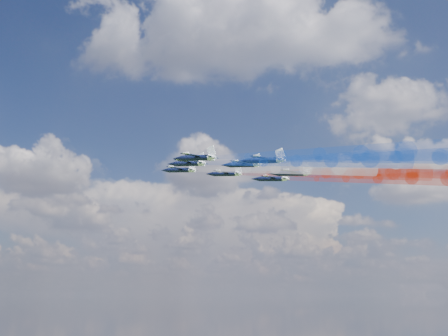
# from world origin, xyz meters

# --- Properties ---
(jet_lead) EXTENTS (15.99, 14.65, 5.38)m
(jet_lead) POSITION_xyz_m (-29.45, -18.53, 153.00)
(jet_lead) COLOR black
(trail_lead) EXTENTS (47.30, 24.08, 10.41)m
(trail_lead) POSITION_xyz_m (-1.75, -30.67, 149.32)
(trail_lead) COLOR white
(jet_inner_left) EXTENTS (15.99, 14.65, 5.38)m
(jet_inner_left) POSITION_xyz_m (-23.86, -31.03, 151.52)
(jet_inner_left) COLOR black
(trail_inner_left) EXTENTS (47.30, 24.08, 10.41)m
(trail_inner_left) POSITION_xyz_m (3.83, -43.18, 147.84)
(trail_inner_left) COLOR blue
(jet_inner_right) EXTENTS (15.99, 14.65, 5.38)m
(jet_inner_right) POSITION_xyz_m (-17.24, -14.72, 152.28)
(jet_inner_right) COLOR black
(trail_inner_right) EXTENTS (47.30, 24.08, 10.41)m
(trail_inner_right) POSITION_xyz_m (10.46, -26.87, 148.60)
(trail_inner_right) COLOR red
(jet_outer_left) EXTENTS (15.99, 14.65, 5.38)m
(jet_outer_left) POSITION_xyz_m (-18.73, -43.62, 149.52)
(jet_outer_left) COLOR black
(trail_outer_left) EXTENTS (47.30, 24.08, 10.41)m
(trail_outer_left) POSITION_xyz_m (8.97, -55.77, 145.84)
(trail_outer_left) COLOR blue
(jet_center_third) EXTENTS (15.99, 14.65, 5.38)m
(jet_center_third) POSITION_xyz_m (-10.32, -27.89, 151.38)
(jet_center_third) COLOR black
(trail_center_third) EXTENTS (47.30, 24.08, 10.41)m
(trail_center_third) POSITION_xyz_m (17.37, -40.04, 147.70)
(trail_center_third) COLOR white
(jet_outer_right) EXTENTS (15.99, 14.65, 5.38)m
(jet_outer_right) POSITION_xyz_m (-4.62, -11.03, 151.12)
(jet_outer_right) COLOR black
(trail_outer_right) EXTENTS (47.30, 24.08, 10.41)m
(trail_outer_right) POSITION_xyz_m (23.08, -23.17, 147.43)
(trail_outer_right) COLOR red
(jet_rear_left) EXTENTS (15.99, 14.65, 5.38)m
(jet_rear_left) POSITION_xyz_m (-3.79, -38.88, 149.43)
(jet_rear_left) COLOR black
(trail_rear_left) EXTENTS (47.30, 24.08, 10.41)m
(trail_rear_left) POSITION_xyz_m (23.90, -51.03, 145.75)
(trail_rear_left) COLOR blue
(jet_rear_right) EXTENTS (15.99, 14.65, 5.38)m
(jet_rear_right) POSITION_xyz_m (1.74, -23.84, 149.54)
(jet_rear_right) COLOR black
(trail_rear_right) EXTENTS (47.30, 24.08, 10.41)m
(trail_rear_right) POSITION_xyz_m (29.43, -35.99, 145.85)
(trail_rear_right) COLOR red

